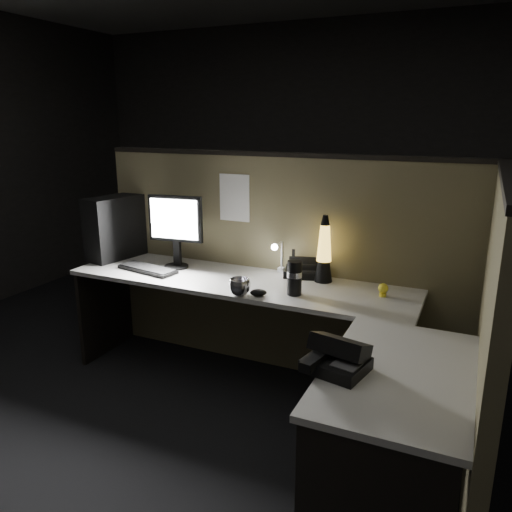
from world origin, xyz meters
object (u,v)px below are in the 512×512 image
at_px(pc_tower, 115,227).
at_px(monitor, 176,225).
at_px(lava_lamp, 324,254).
at_px(desk_phone, 336,357).
at_px(keyboard, 148,269).

relative_size(pc_tower, monitor, 0.91).
bearing_deg(lava_lamp, monitor, -173.42).
height_order(pc_tower, monitor, monitor).
xyz_separation_m(lava_lamp, desk_phone, (0.39, -1.10, -0.12)).
height_order(pc_tower, keyboard, pc_tower).
xyz_separation_m(keyboard, lava_lamp, (1.17, 0.28, 0.17)).
xyz_separation_m(pc_tower, keyboard, (0.42, -0.19, -0.22)).
distance_m(monitor, keyboard, 0.36).
bearing_deg(monitor, keyboard, -136.04).
height_order(pc_tower, lava_lamp, pc_tower).
relative_size(pc_tower, keyboard, 1.05).
xyz_separation_m(pc_tower, desk_phone, (1.98, -1.00, -0.18)).
bearing_deg(lava_lamp, keyboard, -166.39).
relative_size(pc_tower, lava_lamp, 1.07).
bearing_deg(monitor, pc_tower, 170.94).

